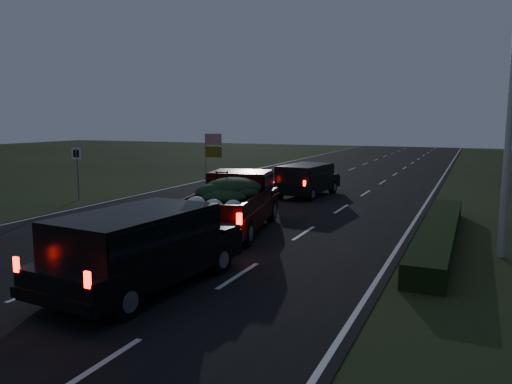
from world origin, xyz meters
The scene contains 7 objects.
ground centered at (0.00, 0.00, 0.00)m, with size 120.00×120.00×0.00m, color black.
road_asphalt centered at (0.00, 0.00, 0.01)m, with size 14.00×120.00×0.02m, color black.
hedge_row centered at (7.80, 3.00, 0.30)m, with size 1.00×10.00×0.60m, color black.
route_sign centered at (-8.50, 5.00, 1.66)m, with size 0.55×0.08×2.50m.
pickup_truck centered at (1.25, 1.96, 1.11)m, with size 3.19×5.94×2.95m.
lead_suv centered at (1.05, 10.45, 0.97)m, with size 2.27×4.63×1.29m.
rear_suv centered at (2.02, -4.23, 1.10)m, with size 2.53×5.21×1.45m.
Camera 1 is at (8.73, -13.02, 3.76)m, focal length 35.00 mm.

